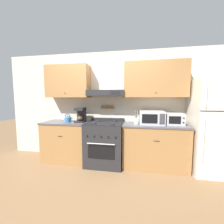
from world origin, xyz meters
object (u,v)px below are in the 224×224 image
coffee_maker (81,115)px  utensil_crock (136,120)px  stove_range (105,143)px  tea_kettle (68,119)px  refrigerator (210,127)px  toaster_oven (174,119)px  microwave (152,117)px

coffee_maker → utensil_crock: size_ratio=1.20×
stove_range → coffee_maker: size_ratio=2.95×
stove_range → tea_kettle: 1.03m
stove_range → refrigerator: refrigerator is taller
refrigerator → toaster_oven: (-0.65, 0.04, 0.12)m
stove_range → utensil_crock: (0.68, 0.05, 0.52)m
stove_range → coffee_maker: coffee_maker is taller
microwave → toaster_oven: (0.45, -0.02, -0.02)m
tea_kettle → utensil_crock: bearing=0.0°
stove_range → toaster_oven: bearing=1.8°
tea_kettle → coffee_maker: 0.32m
stove_range → microwave: 1.16m
coffee_maker → utensil_crock: 1.27m
tea_kettle → toaster_oven: (2.34, -0.00, 0.05)m
utensil_crock → toaster_oven: size_ratio=0.82×
stove_range → toaster_oven: 1.56m
refrigerator → utensil_crock: size_ratio=6.52×
stove_range → tea_kettle: (-0.89, 0.05, 0.52)m
tea_kettle → microwave: microwave is taller
coffee_maker → toaster_oven: 2.04m
stove_range → coffee_maker: bearing=172.1°
refrigerator → microwave: bearing=176.7°
utensil_crock → microwave: bearing=3.2°
tea_kettle → microwave: 1.89m
refrigerator → tea_kettle: size_ratio=9.30×
stove_range → utensil_crock: 0.86m
microwave → utensil_crock: same height
stove_range → tea_kettle: tea_kettle is taller
refrigerator → utensil_crock: bearing=178.2°
microwave → coffee_maker: bearing=179.5°
refrigerator → tea_kettle: bearing=179.1°
utensil_crock → toaster_oven: bearing=-0.1°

